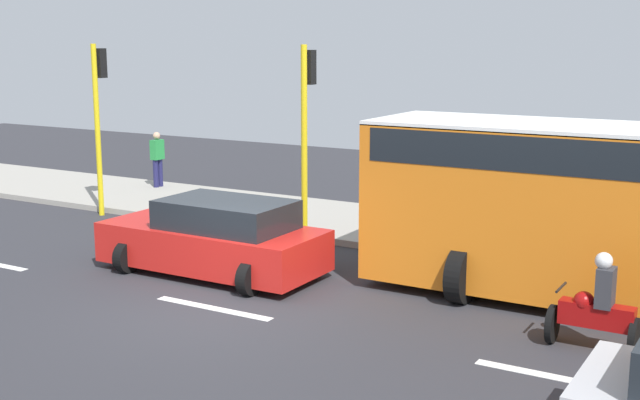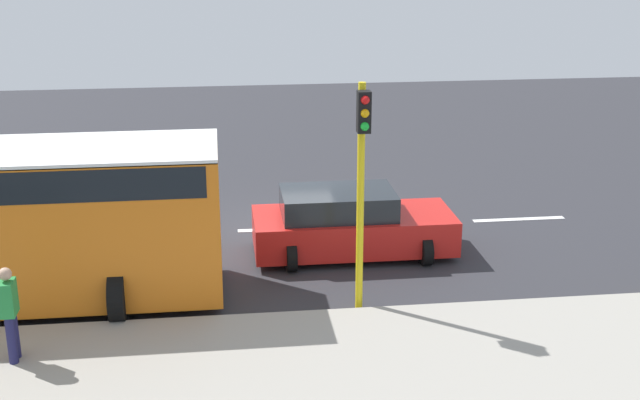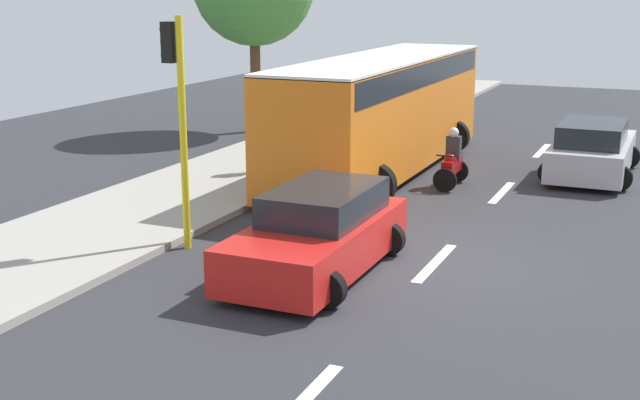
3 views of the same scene
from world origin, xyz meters
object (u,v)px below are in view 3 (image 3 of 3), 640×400
at_px(traffic_light_corner, 177,100).
at_px(car_silver, 592,150).
at_px(pedestrian_near_signal, 261,139).
at_px(car_red, 318,234).
at_px(motorcycle, 452,162).
at_px(city_bus, 382,106).

bearing_deg(traffic_light_corner, car_silver, -123.90).
distance_m(pedestrian_near_signal, traffic_light_corner, 6.63).
bearing_deg(car_silver, pedestrian_near_signal, 24.52).
relative_size(car_red, motorcycle, 2.97).
height_order(car_red, motorcycle, motorcycle).
height_order(city_bus, pedestrian_near_signal, city_bus).
height_order(pedestrian_near_signal, traffic_light_corner, traffic_light_corner).
xyz_separation_m(city_bus, pedestrian_near_signal, (2.71, 1.95, -0.79)).
xyz_separation_m(car_red, motorcycle, (-0.46, -7.47, -0.07)).
relative_size(car_silver, traffic_light_corner, 1.02).
relative_size(car_silver, pedestrian_near_signal, 2.71).
bearing_deg(car_red, city_bus, -77.95).
distance_m(car_silver, pedestrian_near_signal, 8.93).
bearing_deg(pedestrian_near_signal, traffic_light_corner, 103.35).
bearing_deg(pedestrian_near_signal, car_silver, -155.48).
height_order(motorcycle, traffic_light_corner, traffic_light_corner).
bearing_deg(pedestrian_near_signal, city_bus, -144.21).
xyz_separation_m(motorcycle, pedestrian_near_signal, (4.97, 1.00, 0.42)).
xyz_separation_m(pedestrian_near_signal, traffic_light_corner, (-1.47, 6.19, 1.87)).
xyz_separation_m(car_silver, pedestrian_near_signal, (8.12, 3.70, 0.35)).
height_order(car_red, pedestrian_near_signal, pedestrian_near_signal).
height_order(car_red, city_bus, city_bus).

